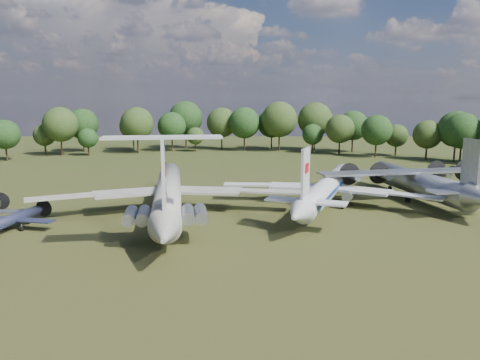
# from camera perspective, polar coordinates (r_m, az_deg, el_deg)

# --- Properties ---
(ground) EXTENTS (300.00, 300.00, 0.00)m
(ground) POSITION_cam_1_polar(r_m,az_deg,el_deg) (76.09, -5.72, -3.80)
(ground) COLOR #1C3812
(ground) RESTS_ON ground
(il62_airliner) EXTENTS (49.68, 60.56, 5.42)m
(il62_airliner) POSITION_cam_1_polar(r_m,az_deg,el_deg) (73.76, -8.74, -2.15)
(il62_airliner) COLOR silver
(il62_airliner) RESTS_ON ground
(tu104_jet) EXTENTS (51.27, 58.48, 4.88)m
(tu104_jet) POSITION_cam_1_polar(r_m,az_deg,el_deg) (80.14, 10.54, -1.43)
(tu104_jet) COLOR silver
(tu104_jet) RESTS_ON ground
(an12_transport) EXTENTS (43.02, 46.31, 5.27)m
(an12_transport) POSITION_cam_1_polar(r_m,az_deg,el_deg) (88.82, 20.90, -0.69)
(an12_transport) COLOR #A3A6AB
(an12_transport) RESTS_ON ground
(small_prop_west) EXTENTS (14.33, 17.52, 2.27)m
(small_prop_west) POSITION_cam_1_polar(r_m,az_deg,el_deg) (72.19, -25.89, -4.60)
(small_prop_west) COLOR #161A32
(small_prop_west) RESTS_ON ground
(person_on_il62) EXTENTS (0.67, 0.47, 1.76)m
(person_on_il62) POSITION_cam_1_polar(r_m,az_deg,el_deg) (58.18, -9.10, -1.81)
(person_on_il62) COLOR #9A6D4E
(person_on_il62) RESTS_ON il62_airliner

